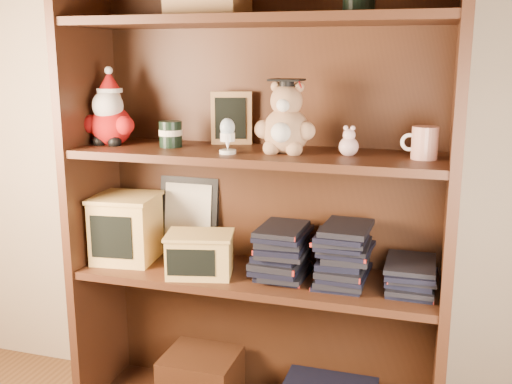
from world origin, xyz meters
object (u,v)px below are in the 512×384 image
bookcase (260,201)px  teacher_mug (424,143)px  treats_box (126,227)px  grad_teddy_bear (286,124)px

bookcase → teacher_mug: (0.50, -0.05, 0.22)m
treats_box → bookcase: bearing=6.4°
grad_teddy_bear → treats_box: grad_teddy_bear is taller
teacher_mug → grad_teddy_bear: bearing=-179.0°
bookcase → grad_teddy_bear: (0.10, -0.06, 0.26)m
bookcase → grad_teddy_bear: size_ratio=7.03×
teacher_mug → treats_box: (-0.96, -0.00, -0.33)m
bookcase → teacher_mug: 0.55m
grad_teddy_bear → teacher_mug: size_ratio=2.17×
bookcase → teacher_mug: bearing=-5.8°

